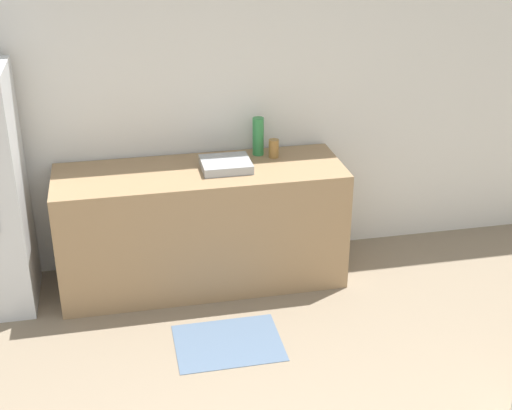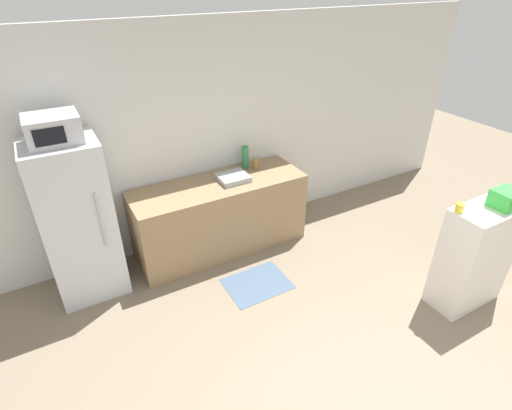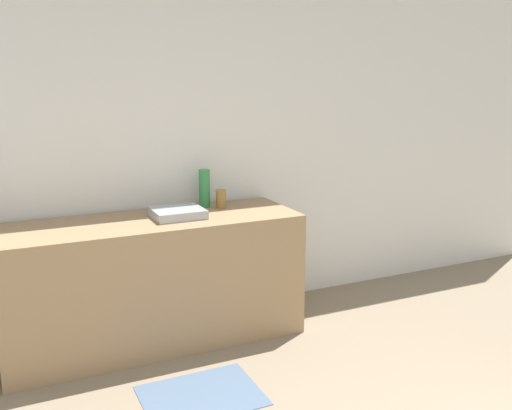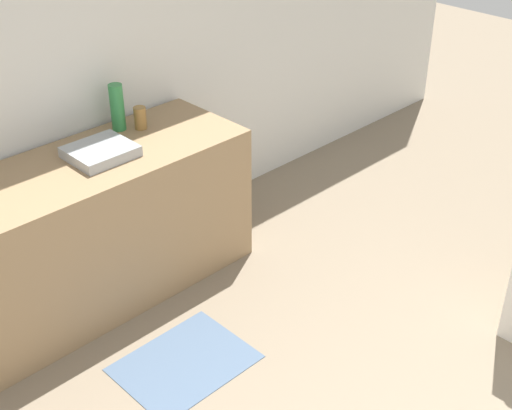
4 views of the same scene
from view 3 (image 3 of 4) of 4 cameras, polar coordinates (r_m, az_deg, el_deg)
name	(u,v)px [view 3 (image 3 of 4)]	position (r m, az deg, el deg)	size (l,w,h in m)	color
wall_back	(137,151)	(4.23, -11.81, 5.28)	(8.00, 0.06, 2.60)	silver
counter	(154,281)	(4.06, -10.17, -7.49)	(2.03, 0.68, 0.88)	#937551
sink_basin	(178,213)	(3.97, -7.85, -0.78)	(0.34, 0.31, 0.06)	#9EA3A8
bottle_tall	(204,188)	(4.24, -5.19, 1.68)	(0.08, 0.08, 0.28)	#2D7F42
bottle_short	(221,199)	(4.21, -3.53, 0.63)	(0.07, 0.07, 0.14)	olive
kitchen_rug	(201,395)	(3.54, -5.50, -18.41)	(0.69, 0.53, 0.01)	slate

